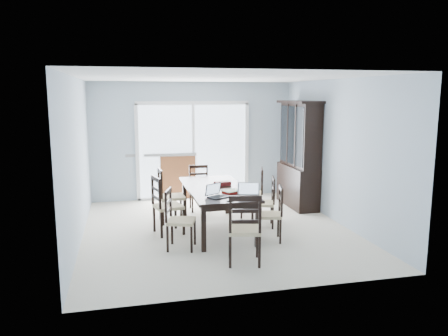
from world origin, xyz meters
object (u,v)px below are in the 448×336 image
(chair_left_mid, at_px, (163,199))
(hot_tub, at_px, (152,170))
(china_hutch, at_px, (299,155))
(chair_end_far, at_px, (199,183))
(chair_left_near, at_px, (175,213))
(cell_phone, at_px, (230,201))
(chair_right_far, at_px, (256,187))
(laptop_silver, at_px, (249,195))
(chair_end_near, at_px, (245,222))
(laptop_dark, at_px, (218,194))
(chair_right_near, at_px, (274,207))
(game_box, at_px, (222,184))
(chair_right_mid, at_px, (267,197))
(chair_left_far, at_px, (166,190))
(dining_table, at_px, (217,192))

(chair_left_mid, relative_size, hot_tub, 0.54)
(china_hutch, relative_size, chair_end_far, 2.12)
(chair_left_near, bearing_deg, cell_phone, 90.31)
(chair_right_far, distance_m, laptop_silver, 1.69)
(laptop_silver, bearing_deg, chair_left_near, -173.15)
(chair_end_near, height_order, laptop_dark, chair_end_near)
(cell_phone, bearing_deg, laptop_silver, 23.52)
(chair_end_near, bearing_deg, chair_right_near, 63.60)
(china_hutch, bearing_deg, laptop_dark, -137.59)
(laptop_dark, bearing_deg, game_box, 43.09)
(chair_end_near, distance_m, laptop_dark, 0.97)
(chair_right_mid, bearing_deg, game_box, 93.92)
(laptop_dark, distance_m, cell_phone, 0.31)
(chair_left_mid, bearing_deg, chair_end_near, 17.01)
(chair_left_near, relative_size, chair_right_mid, 1.03)
(china_hutch, height_order, cell_phone, china_hutch)
(chair_end_far, bearing_deg, chair_left_near, 73.18)
(chair_left_far, relative_size, laptop_dark, 3.12)
(laptop_silver, distance_m, cell_phone, 0.34)
(chair_right_mid, relative_size, cell_phone, 9.90)
(chair_left_far, distance_m, chair_right_mid, 1.84)
(chair_right_far, bearing_deg, chair_left_far, 106.98)
(chair_right_near, height_order, chair_right_mid, chair_right_near)
(dining_table, relative_size, chair_left_mid, 1.93)
(dining_table, xyz_separation_m, chair_left_mid, (-0.93, -0.02, -0.07))
(chair_right_far, relative_size, chair_end_near, 0.94)
(chair_end_far, relative_size, game_box, 3.72)
(dining_table, height_order, laptop_dark, laptop_dark)
(chair_left_near, bearing_deg, game_box, 151.13)
(chair_end_far, bearing_deg, game_box, 100.03)
(dining_table, relative_size, chair_right_far, 2.02)
(dining_table, bearing_deg, chair_right_far, 35.85)
(cell_phone, bearing_deg, chair_right_far, 66.95)
(cell_phone, bearing_deg, laptop_dark, 118.16)
(chair_end_far, xyz_separation_m, game_box, (0.18, -1.31, 0.24))
(chair_right_far, bearing_deg, chair_right_near, -168.75)
(dining_table, distance_m, chair_left_far, 1.04)
(chair_right_mid, bearing_deg, dining_table, 104.63)
(chair_left_mid, relative_size, chair_end_far, 1.10)
(chair_left_near, relative_size, chair_right_far, 0.97)
(chair_left_near, height_order, chair_end_far, chair_left_near)
(hot_tub, bearing_deg, chair_right_far, -56.34)
(chair_left_near, height_order, chair_left_mid, chair_left_mid)
(chair_right_far, bearing_deg, china_hutch, -45.07)
(chair_left_near, xyz_separation_m, chair_end_far, (0.76, 2.22, -0.01))
(dining_table, relative_size, game_box, 7.89)
(hot_tub, bearing_deg, chair_right_near, -68.12)
(chair_right_near, bearing_deg, laptop_silver, 122.22)
(chair_left_near, distance_m, laptop_silver, 1.15)
(chair_left_near, relative_size, laptop_dark, 2.86)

